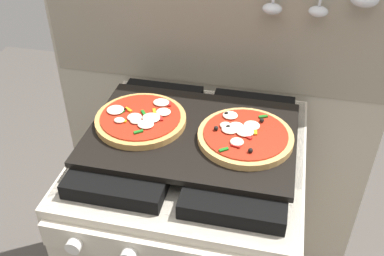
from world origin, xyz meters
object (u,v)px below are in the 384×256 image
object	(u,v)px
pizza_left	(141,119)
pizza_right	(245,136)
stove	(192,247)
baking_tray	(192,134)

from	to	relation	value
pizza_left	pizza_right	distance (m)	0.28
pizza_left	pizza_right	world-z (taller)	pizza_right
stove	pizza_right	xyz separation A→B (m)	(0.14, -0.00, 0.48)
stove	baking_tray	size ratio (longest dim) A/B	1.67
pizza_right	pizza_left	bearing A→B (deg)	177.33
stove	pizza_left	distance (m)	0.50
pizza_left	pizza_right	xyz separation A→B (m)	(0.28, -0.01, 0.00)
baking_tray	pizza_left	bearing A→B (deg)	177.04
stove	pizza_right	bearing A→B (deg)	-1.69
stove	baking_tray	xyz separation A→B (m)	(0.00, 0.00, 0.46)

